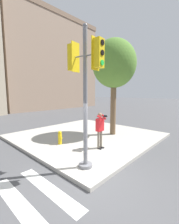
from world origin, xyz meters
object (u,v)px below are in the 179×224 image
at_px(traffic_signal_pole, 85,84).
at_px(person_photographer, 100,127).
at_px(street_tree, 114,65).
at_px(fire_hydrant, 60,138).

distance_m(traffic_signal_pole, person_photographer, 2.80).
xyz_separation_m(person_photographer, street_tree, (2.59, 0.99, 3.41)).
bearing_deg(person_photographer, fire_hydrant, 116.77).
height_order(person_photographer, street_tree, street_tree).
distance_m(traffic_signal_pole, street_tree, 4.99).
bearing_deg(street_tree, fire_hydrant, 165.20).
xyz_separation_m(traffic_signal_pole, street_tree, (4.42, 1.78, 1.45)).
relative_size(traffic_signal_pole, fire_hydrant, 6.91).
height_order(traffic_signal_pole, street_tree, street_tree).
xyz_separation_m(street_tree, fire_hydrant, (-3.57, 0.94, -4.13)).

